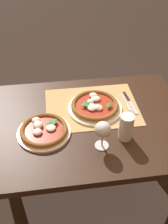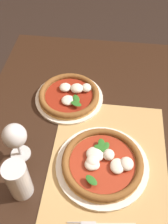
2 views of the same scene
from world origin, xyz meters
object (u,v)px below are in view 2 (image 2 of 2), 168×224
at_px(pizza_far, 69,96).
at_px(wine_glass, 15,137).
at_px(pint_glass, 18,180).
at_px(pizza_near, 103,163).

height_order(pizza_far, wine_glass, wine_glass).
bearing_deg(pint_glass, pizza_far, -12.03).
bearing_deg(pizza_far, wine_glass, 155.48).
bearing_deg(pizza_near, wine_glass, 87.34).
bearing_deg(wine_glass, pizza_far, -24.52).
xyz_separation_m(pizza_far, pint_glass, (-0.41, 0.09, 0.05)).
distance_m(pizza_far, wine_glass, 0.32).
relative_size(pizza_near, wine_glass, 2.02).
bearing_deg(pizza_near, pint_glass, 114.98).
distance_m(pizza_near, wine_glass, 0.30).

